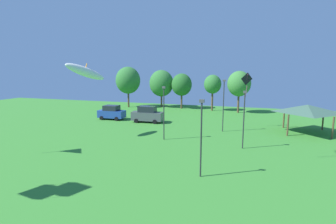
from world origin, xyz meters
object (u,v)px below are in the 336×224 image
treeline_tree_0 (128,80)px  treeline_tree_2 (182,85)px  kite_flying_5 (85,72)px  light_post_3 (164,110)px  parked_car_second_from_left (147,114)px  kite_flying_6 (247,80)px  treeline_tree_3 (213,84)px  light_post_2 (223,103)px  light_post_0 (244,116)px  treeline_tree_4 (239,84)px  light_post_1 (201,134)px  park_pavilion (307,109)px  treeline_tree_1 (161,83)px  parked_car_leftmost (112,112)px

treeline_tree_0 → treeline_tree_2: (11.31, 1.51, -0.81)m
kite_flying_5 → light_post_3: kite_flying_5 is taller
parked_car_second_from_left → kite_flying_6: bearing=0.6°
kite_flying_5 → treeline_tree_3: size_ratio=0.69×
light_post_2 → treeline_tree_3: (-4.02, 17.16, 1.36)m
light_post_0 → treeline_tree_3: treeline_tree_3 is taller
kite_flying_5 → light_post_2: size_ratio=0.72×
treeline_tree_4 → light_post_3: bearing=-107.2°
light_post_1 → parked_car_second_from_left: bearing=123.4°
park_pavilion → treeline_tree_0: (-31.81, 13.92, 2.61)m
park_pavilion → treeline_tree_4: size_ratio=0.80×
park_pavilion → light_post_0: (-7.29, -9.41, 0.24)m
light_post_3 → treeline_tree_2: bearing=100.6°
light_post_2 → light_post_3: bearing=-134.1°
kite_flying_5 → light_post_3: bearing=11.4°
light_post_3 → treeline_tree_4: bearing=72.8°
light_post_1 → treeline_tree_1: treeline_tree_1 is taller
kite_flying_5 → parked_car_second_from_left: kite_flying_5 is taller
treeline_tree_0 → treeline_tree_1: (6.67, 2.28, -0.63)m
parked_car_second_from_left → light_post_1: bearing=-59.6°
parked_car_second_from_left → treeline_tree_1: (-3.52, 16.30, 3.84)m
park_pavilion → kite_flying_6: bearing=173.8°
light_post_3 → treeline_tree_3: 23.41m
kite_flying_5 → parked_car_leftmost: 12.97m
parked_car_leftmost → light_post_1: 25.61m
parked_car_second_from_left → light_post_3: 10.46m
kite_flying_6 → treeline_tree_1: (-17.67, 15.39, -1.48)m
parked_car_second_from_left → treeline_tree_3: size_ratio=0.69×
parked_car_second_from_left → kite_flying_5: bearing=-110.4°
kite_flying_6 → light_post_0: kite_flying_6 is taller
kite_flying_5 → parked_car_second_from_left: (3.22, 10.33, -6.44)m
parked_car_leftmost → treeline_tree_2: 17.26m
kite_flying_6 → treeline_tree_4: treeline_tree_4 is taller
treeline_tree_1 → treeline_tree_4: size_ratio=1.02×
kite_flying_5 → treeline_tree_0: (-6.97, 24.35, -1.97)m
kite_flying_6 → treeline_tree_2: (-13.03, 14.62, -1.66)m
park_pavilion → light_post_1: (-9.97, -17.75, 0.22)m
treeline_tree_2 → light_post_2: bearing=-59.9°
parked_car_leftmost → treeline_tree_0: treeline_tree_0 is taller
parked_car_second_from_left → light_post_1: 21.25m
kite_flying_6 → treeline_tree_2: bearing=131.7°
light_post_3 → kite_flying_5: bearing=-168.6°
treeline_tree_0 → light_post_2: bearing=-37.1°
kite_flying_6 → light_post_2: size_ratio=0.52×
light_post_0 → treeline_tree_4: 23.14m
treeline_tree_3 → treeline_tree_0: bearing=-177.7°
kite_flying_5 → parked_car_second_from_left: bearing=72.7°
kite_flying_5 → light_post_0: (17.55, 1.03, -4.34)m
treeline_tree_3 → parked_car_second_from_left: bearing=-117.1°
park_pavilion → treeline_tree_1: size_ratio=0.78×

